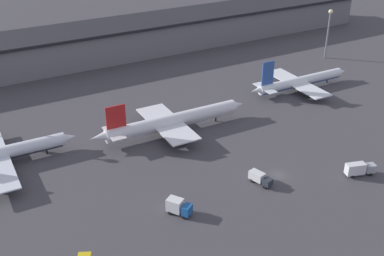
# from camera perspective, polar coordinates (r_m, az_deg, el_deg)

# --- Properties ---
(ground) EXTENTS (600.00, 600.00, 0.00)m
(ground) POSITION_cam_1_polar(r_m,az_deg,el_deg) (126.11, 10.19, -5.49)
(ground) COLOR #423F44
(terminal_building) EXTENTS (239.92, 24.59, 13.57)m
(terminal_building) POSITION_cam_1_polar(r_m,az_deg,el_deg) (207.81, -8.29, 10.40)
(terminal_building) COLOR slate
(terminal_building) RESTS_ON ground
(airplane_1) EXTENTS (50.16, 26.12, 12.55)m
(airplane_1) POSITION_cam_1_polar(r_m,az_deg,el_deg) (142.36, -2.38, 0.79)
(airplane_1) COLOR silver
(airplane_1) RESTS_ON ground
(airplane_2) EXTENTS (42.47, 28.39, 13.02)m
(airplane_2) POSITION_cam_1_polar(r_m,az_deg,el_deg) (175.98, 12.64, 5.39)
(airplane_2) COLOR white
(airplane_2) RESTS_ON ground
(service_vehicle_2) EXTENTS (5.31, 6.15, 3.76)m
(service_vehicle_2) POSITION_cam_1_polar(r_m,az_deg,el_deg) (110.00, -1.64, -9.28)
(service_vehicle_2) COLOR #195199
(service_vehicle_2) RESTS_ON ground
(service_vehicle_3) EXTENTS (8.18, 4.33, 3.61)m
(service_vehicle_3) POSITION_cam_1_polar(r_m,az_deg,el_deg) (130.09, 19.21, -4.58)
(service_vehicle_3) COLOR #9EA3A8
(service_vehicle_3) RESTS_ON ground
(service_vehicle_4) EXTENTS (3.84, 6.55, 2.86)m
(service_vehicle_4) POSITION_cam_1_polar(r_m,az_deg,el_deg) (121.29, 8.04, -5.86)
(service_vehicle_4) COLOR #282D38
(service_vehicle_4) RESTS_ON ground
(lamp_post_1) EXTENTS (1.80, 1.80, 20.35)m
(lamp_post_1) POSITION_cam_1_polar(r_m,az_deg,el_deg) (207.53, 15.90, 11.48)
(lamp_post_1) COLOR slate
(lamp_post_1) RESTS_ON ground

